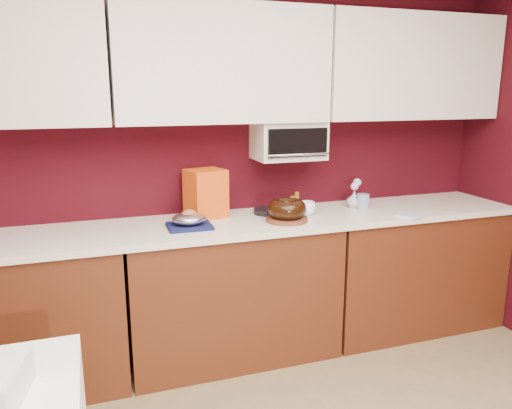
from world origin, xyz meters
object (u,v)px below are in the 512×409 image
object	(u,v)px
blue_jar	(363,201)
flower_vase	(354,198)
toaster_oven	(288,140)
bundt_cake	(287,209)
pandoro_box	(206,193)
coffee_mug	(307,207)
foil_ham_nest	(189,219)

from	to	relation	value
blue_jar	flower_vase	size ratio (longest dim) A/B	0.81
toaster_oven	blue_jar	size ratio (longest dim) A/B	4.39
toaster_oven	bundt_cake	world-z (taller)	toaster_oven
toaster_oven	pandoro_box	xyz separation A→B (m)	(-0.57, -0.00, -0.32)
coffee_mug	blue_jar	bearing A→B (deg)	4.14
pandoro_box	flower_vase	size ratio (longest dim) A/B	2.45
foil_ham_nest	coffee_mug	world-z (taller)	coffee_mug
toaster_oven	foil_ham_nest	world-z (taller)	toaster_oven
pandoro_box	flower_vase	bearing A→B (deg)	-18.62
blue_jar	toaster_oven	bearing A→B (deg)	165.68
blue_jar	foil_ham_nest	bearing A→B (deg)	-175.69
foil_ham_nest	coffee_mug	size ratio (longest dim) A/B	1.94
toaster_oven	pandoro_box	world-z (taller)	toaster_oven
pandoro_box	blue_jar	bearing A→B (deg)	-21.59
toaster_oven	foil_ham_nest	xyz separation A→B (m)	(-0.72, -0.22, -0.42)
flower_vase	toaster_oven	bearing A→B (deg)	171.45
foil_ham_nest	pandoro_box	bearing A→B (deg)	54.95
foil_ham_nest	flower_vase	xyz separation A→B (m)	(1.19, 0.15, 0.01)
blue_jar	bundt_cake	bearing A→B (deg)	-167.13
pandoro_box	blue_jar	distance (m)	1.09
coffee_mug	foil_ham_nest	bearing A→B (deg)	-175.59
coffee_mug	flower_vase	size ratio (longest dim) A/B	0.84
blue_jar	pandoro_box	bearing A→B (deg)	173.26
toaster_oven	foil_ham_nest	bearing A→B (deg)	-162.85
pandoro_box	coffee_mug	bearing A→B (deg)	-28.78
pandoro_box	blue_jar	xyz separation A→B (m)	(1.07, -0.13, -0.10)
toaster_oven	flower_vase	distance (m)	0.63
toaster_oven	blue_jar	world-z (taller)	toaster_oven
toaster_oven	bundt_cake	size ratio (longest dim) A/B	1.87
bundt_cake	flower_vase	xyz separation A→B (m)	(0.59, 0.20, -0.02)
flower_vase	blue_jar	bearing A→B (deg)	-59.69
bundt_cake	blue_jar	world-z (taller)	bundt_cake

